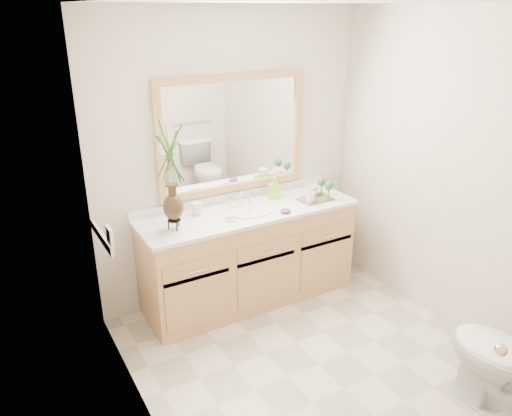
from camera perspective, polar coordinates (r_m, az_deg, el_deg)
floor at (r=3.76m, az=7.18°, el=-17.26°), size 2.60×2.60×0.00m
ceiling at (r=2.92m, az=9.55°, el=22.29°), size 2.40×2.60×0.02m
wall_back at (r=4.19m, az=-2.73°, el=5.73°), size 2.40×0.02×2.40m
wall_left at (r=2.64m, az=-12.99°, el=-4.94°), size 0.02×2.60×2.40m
wall_right at (r=3.97m, az=22.08°, el=3.18°), size 0.02×2.60×2.40m
vanity at (r=4.25m, az=-0.77°, el=-5.62°), size 1.80×0.55×0.80m
counter at (r=4.08m, az=-0.80°, el=-0.44°), size 1.84×0.57×0.03m
sink at (r=4.08m, az=-0.67°, el=-1.03°), size 0.38×0.34×0.23m
mirror at (r=4.12m, az=-2.64°, el=8.39°), size 1.32×0.04×0.97m
switch_plate at (r=3.41m, az=-16.38°, el=-3.04°), size 0.02×0.12×0.12m
door at (r=2.28m, az=22.32°, el=-16.85°), size 0.80×0.03×2.00m
toilet at (r=3.50m, az=26.69°, el=-15.63°), size 0.42×0.75×0.74m
flower_vase at (r=3.61m, az=-9.75°, el=4.88°), size 0.18×0.18×0.73m
tumbler at (r=3.99m, az=-6.83°, el=-0.09°), size 0.08×0.08×0.10m
soap_dish at (r=3.89m, az=-2.90°, el=-1.18°), size 0.11×0.11×0.04m
soap_bottle at (r=4.32m, az=2.03°, el=2.24°), size 0.09×0.09×0.17m
purple_dish at (r=4.02m, az=3.40°, el=-0.32°), size 0.11×0.10×0.03m
tray at (r=4.32m, az=6.77°, el=1.03°), size 0.29×0.20×0.01m
mug_left at (r=4.22m, az=6.19°, el=1.30°), size 0.09×0.09×0.09m
mug_right at (r=4.35m, az=6.46°, el=2.02°), size 0.11×0.11×0.10m
goblet_front at (r=4.29m, az=8.32°, el=2.41°), size 0.07×0.07×0.16m
goblet_back at (r=4.39m, az=7.51°, el=2.87°), size 0.07×0.07×0.15m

